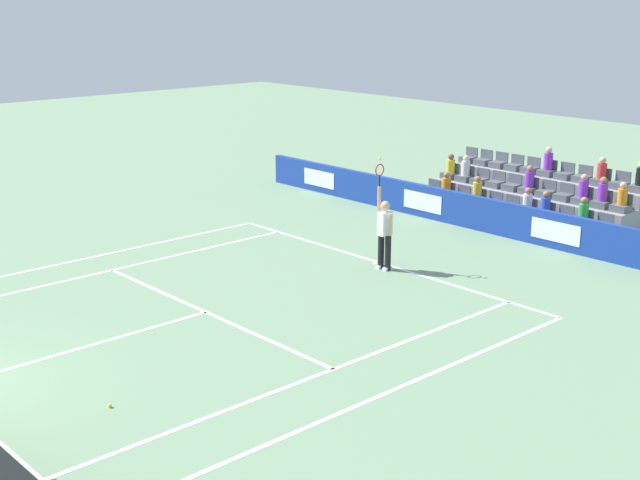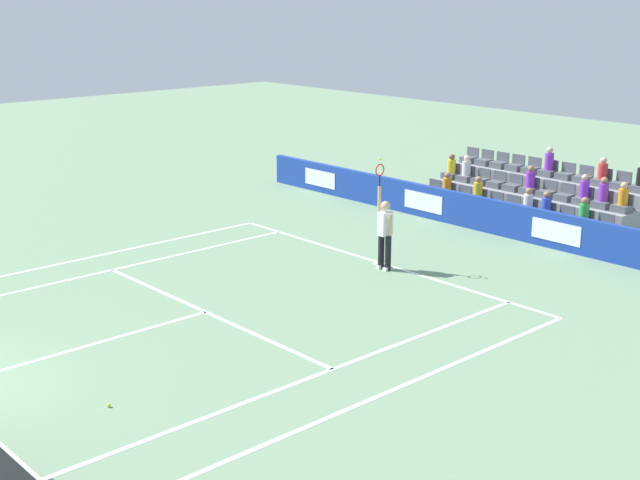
% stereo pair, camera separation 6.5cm
% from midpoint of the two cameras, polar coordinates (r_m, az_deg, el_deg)
% --- Properties ---
extents(line_baseline, '(10.97, 0.10, 0.01)m').
position_cam_midpoint_polar(line_baseline, '(22.90, 3.95, -1.47)').
color(line_baseline, white).
rests_on(line_baseline, ground).
extents(line_service, '(8.23, 0.10, 0.01)m').
position_cam_midpoint_polar(line_service, '(19.52, -7.37, -4.67)').
color(line_service, white).
rests_on(line_service, ground).
extents(line_centre_service, '(0.10, 6.40, 0.01)m').
position_cam_midpoint_polar(line_centre_service, '(18.03, -15.77, -6.93)').
color(line_centre_service, white).
rests_on(line_centre_service, ground).
extents(line_singles_sideline_left, '(0.10, 11.89, 0.01)m').
position_cam_midpoint_polar(line_singles_sideline_left, '(22.65, -14.31, -2.13)').
color(line_singles_sideline_left, white).
rests_on(line_singles_sideline_left, ground).
extents(line_singles_sideline_right, '(0.10, 11.89, 0.01)m').
position_cam_midpoint_polar(line_singles_sideline_right, '(16.26, -0.25, -8.86)').
color(line_singles_sideline_right, white).
rests_on(line_singles_sideline_right, ground).
extents(line_doubles_sideline_left, '(0.10, 11.89, 0.01)m').
position_cam_midpoint_polar(line_doubles_sideline_left, '(23.83, -15.87, -1.36)').
color(line_doubles_sideline_left, white).
rests_on(line_doubles_sideline_left, ground).
extents(line_doubles_sideline_right, '(0.10, 11.89, 0.01)m').
position_cam_midpoint_polar(line_doubles_sideline_right, '(15.36, 3.23, -10.43)').
color(line_doubles_sideline_right, white).
rests_on(line_doubles_sideline_right, ground).
extents(line_centre_mark, '(0.10, 0.20, 0.01)m').
position_cam_midpoint_polar(line_centre_mark, '(22.83, 3.77, -1.52)').
color(line_centre_mark, white).
rests_on(line_centre_mark, ground).
extents(sponsor_barrier, '(19.23, 0.22, 1.01)m').
position_cam_midpoint_polar(sponsor_barrier, '(26.12, 10.93, 1.60)').
color(sponsor_barrier, '#193899').
rests_on(sponsor_barrier, ground).
extents(tennis_player, '(0.53, 0.36, 2.85)m').
position_cam_midpoint_polar(tennis_player, '(22.11, 4.33, 0.56)').
color(tennis_player, black).
rests_on(tennis_player, ground).
extents(stadium_stand, '(6.82, 2.85, 2.18)m').
position_cam_midpoint_polar(stadium_stand, '(27.94, 13.83, 2.45)').
color(stadium_stand, gray).
rests_on(stadium_stand, ground).
extents(loose_tennis_ball, '(0.07, 0.07, 0.07)m').
position_cam_midpoint_polar(loose_tennis_ball, '(15.54, -13.49, -10.44)').
color(loose_tennis_ball, '#D1E533').
rests_on(loose_tennis_ball, ground).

